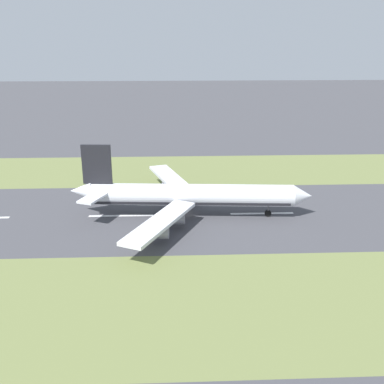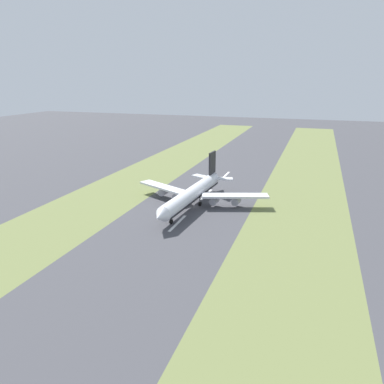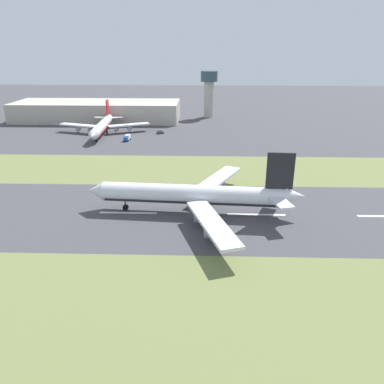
% 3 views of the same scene
% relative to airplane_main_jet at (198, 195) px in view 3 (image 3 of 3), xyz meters
% --- Properties ---
extents(ground_plane, '(800.00, 800.00, 0.00)m').
position_rel_airplane_main_jet_xyz_m(ground_plane, '(-0.55, 0.79, -6.02)').
color(ground_plane, '#424247').
extents(grass_median_west, '(40.00, 600.00, 0.01)m').
position_rel_airplane_main_jet_xyz_m(grass_median_west, '(-45.55, 0.79, -6.02)').
color(grass_median_west, olive).
rests_on(grass_median_west, ground).
extents(grass_median_east, '(40.00, 600.00, 0.01)m').
position_rel_airplane_main_jet_xyz_m(grass_median_east, '(44.45, 0.79, -6.02)').
color(grass_median_east, olive).
rests_on(grass_median_east, ground).
extents(centreline_dash_mid, '(1.20, 18.00, 0.01)m').
position_rel_airplane_main_jet_xyz_m(centreline_dash_mid, '(-0.55, -18.10, -6.01)').
color(centreline_dash_mid, silver).
rests_on(centreline_dash_mid, ground).
extents(centreline_dash_far, '(1.20, 18.00, 0.01)m').
position_rel_airplane_main_jet_xyz_m(centreline_dash_far, '(-0.55, 21.90, -6.01)').
color(centreline_dash_far, silver).
rests_on(centreline_dash_far, ground).
extents(airplane_main_jet, '(63.98, 67.22, 20.20)m').
position_rel_airplane_main_jet_xyz_m(airplane_main_jet, '(0.00, 0.00, 0.00)').
color(airplane_main_jet, silver).
rests_on(airplane_main_jet, ground).
extents(terminal_building, '(36.00, 112.53, 12.79)m').
position_rel_airplane_main_jet_xyz_m(terminal_building, '(153.03, 72.51, 0.38)').
color(terminal_building, '#B2AD9E').
rests_on(terminal_building, ground).
extents(control_tower, '(12.00, 12.00, 32.15)m').
position_rel_airplane_main_jet_xyz_m(control_tower, '(168.43, -4.80, 13.80)').
color(control_tower, '#B2AD9E').
rests_on(control_tower, ground).
extents(airplane_parked_apron, '(57.08, 54.34, 17.15)m').
position_rel_airplane_main_jet_xyz_m(airplane_parked_apron, '(109.64, 57.96, -0.91)').
color(airplane_parked_apron, silver).
rests_on(airplane_parked_apron, ground).
extents(service_truck, '(6.25, 3.25, 3.10)m').
position_rel_airplane_main_jet_xyz_m(service_truck, '(94.08, 40.57, -4.36)').
color(service_truck, '#1E51B2').
rests_on(service_truck, ground).
extents(apron_car, '(3.63, 4.73, 2.03)m').
position_rel_airplane_main_jet_xyz_m(apron_car, '(111.75, 24.43, -5.02)').
color(apron_car, '#4C4C51').
rests_on(apron_car, ground).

